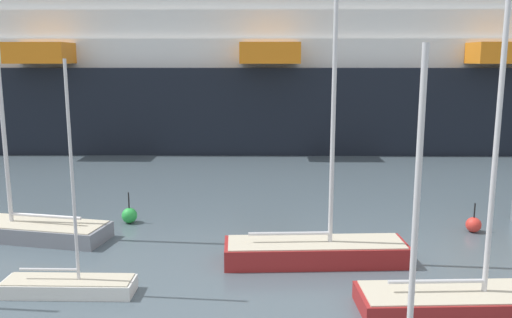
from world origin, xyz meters
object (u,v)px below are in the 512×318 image
at_px(sailboat_1, 467,295).
at_px(channel_buoy_1, 474,225).
at_px(sailboat_0, 69,283).
at_px(sailboat_6, 24,224).
at_px(cruise_ship, 266,73).
at_px(sailboat_2, 316,248).
at_px(channel_buoy_0, 129,215).

xyz_separation_m(sailboat_1, channel_buoy_1, (2.46, 7.35, -0.11)).
relative_size(sailboat_0, sailboat_6, 0.54).
bearing_deg(sailboat_1, cruise_ship, 97.00).
bearing_deg(channel_buoy_1, sailboat_0, -153.43).
height_order(sailboat_6, channel_buoy_1, sailboat_6).
distance_m(sailboat_0, cruise_ship, 33.74).
height_order(sailboat_1, sailboat_2, sailboat_2).
xyz_separation_m(sailboat_6, channel_buoy_1, (18.68, 2.27, -0.27)).
xyz_separation_m(sailboat_1, cruise_ship, (-8.03, 33.08, 5.59)).
distance_m(sailboat_1, sailboat_2, 5.48).
height_order(sailboat_0, sailboat_2, sailboat_2).
xyz_separation_m(sailboat_1, channel_buoy_0, (-12.52, 7.41, -0.09)).
distance_m(channel_buoy_0, channel_buoy_1, 14.99).
distance_m(sailboat_2, cruise_ship, 30.44).
distance_m(sailboat_0, sailboat_1, 12.10).
xyz_separation_m(sailboat_6, channel_buoy_0, (3.69, 2.33, -0.24)).
distance_m(sailboat_0, channel_buoy_0, 7.36).
relative_size(sailboat_2, channel_buoy_0, 7.40).
distance_m(sailboat_2, channel_buoy_0, 9.14).
xyz_separation_m(sailboat_2, channel_buoy_0, (-8.20, 4.05, -0.17)).
distance_m(sailboat_1, cruise_ship, 34.49).
height_order(channel_buoy_0, cruise_ship, cruise_ship).
relative_size(sailboat_6, channel_buoy_0, 9.49).
bearing_deg(channel_buoy_1, sailboat_2, -149.59).
bearing_deg(sailboat_1, sailboat_6, 155.96).
height_order(sailboat_2, sailboat_6, sailboat_6).
height_order(sailboat_0, channel_buoy_1, sailboat_0).
distance_m(sailboat_1, sailboat_6, 17.00).
height_order(sailboat_2, channel_buoy_1, sailboat_2).
bearing_deg(channel_buoy_0, sailboat_1, -30.61).
bearing_deg(sailboat_0, channel_buoy_0, 89.92).
bearing_deg(cruise_ship, channel_buoy_1, -71.81).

